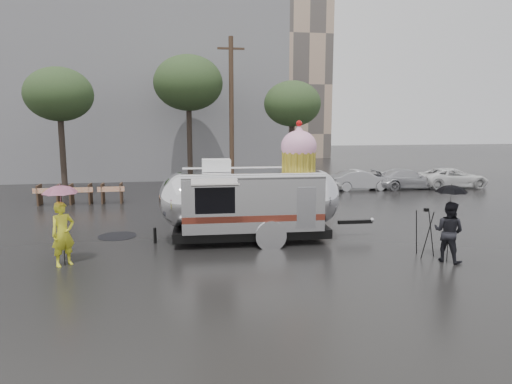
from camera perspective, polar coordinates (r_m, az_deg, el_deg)
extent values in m
plane|color=black|center=(14.22, -6.54, -7.94)|extent=(120.00, 120.00, 0.00)
cylinder|color=black|center=(19.18, 3.45, -3.46)|extent=(3.50, 3.50, 0.01)
cylinder|color=black|center=(19.31, 5.39, -3.40)|extent=(2.20, 2.20, 0.01)
cylinder|color=black|center=(17.20, -16.94, -5.28)|extent=(1.35, 1.35, 0.01)
cube|color=slate|center=(37.82, -14.98, 12.23)|extent=(22.00, 12.00, 13.00)
cylinder|color=#473323|center=(27.78, -3.09, 9.70)|extent=(0.28, 0.28, 9.00)
cube|color=#473323|center=(28.09, -3.15, 17.47)|extent=(1.60, 0.12, 0.12)
cylinder|color=#382D26|center=(27.36, -23.08, 5.72)|extent=(0.32, 0.32, 5.85)
ellipsoid|color=#273C20|center=(27.38, -23.42, 11.16)|extent=(3.64, 3.64, 2.86)
cylinder|color=#382D26|center=(28.61, -8.32, 7.35)|extent=(0.32, 0.32, 6.75)
ellipsoid|color=#273C20|center=(28.69, -8.46, 13.34)|extent=(4.20, 4.20, 3.30)
cylinder|color=#382D26|center=(27.46, 4.50, 5.94)|extent=(0.32, 0.32, 5.40)
ellipsoid|color=#273C20|center=(27.44, 4.56, 10.95)|extent=(3.36, 3.36, 2.64)
cube|color=#473323|center=(24.83, -25.45, -0.32)|extent=(0.08, 0.80, 1.00)
cube|color=#473323|center=(24.59, -23.43, -0.27)|extent=(0.08, 0.80, 1.00)
cube|color=#E5590C|center=(24.31, -24.71, 0.15)|extent=(1.30, 0.04, 0.25)
cube|color=#473323|center=(24.46, -22.07, -0.23)|extent=(0.08, 0.80, 1.00)
cube|color=#473323|center=(24.28, -19.99, -0.18)|extent=(0.08, 0.80, 1.00)
cube|color=#E5590C|center=(23.96, -21.24, 0.24)|extent=(1.30, 0.04, 0.25)
cube|color=#473323|center=(24.17, -18.60, -0.14)|extent=(0.08, 0.80, 1.00)
cube|color=#473323|center=(24.05, -16.48, -0.09)|extent=(0.08, 0.80, 1.00)
cube|color=#E5590C|center=(23.70, -17.69, 0.34)|extent=(1.30, 0.04, 0.25)
imported|color=silver|center=(26.94, 7.03, 1.57)|extent=(4.00, 1.80, 1.40)
imported|color=#B2B2B7|center=(27.94, 12.94, 1.67)|extent=(4.00, 1.80, 1.40)
imported|color=#B2B2B7|center=(29.22, 18.39, 1.79)|extent=(4.20, 1.80, 1.44)
imported|color=silver|center=(30.73, 23.34, 1.90)|extent=(4.40, 1.90, 1.50)
cube|color=silver|center=(15.67, -0.72, -0.78)|extent=(4.70, 2.57, 1.89)
ellipsoid|color=silver|center=(16.11, 7.47, -0.59)|extent=(1.66, 2.47, 1.89)
ellipsoid|color=silver|center=(15.56, -9.20, -0.96)|extent=(1.66, 2.47, 1.89)
cube|color=black|center=(15.89, -0.71, -4.70)|extent=(5.32, 2.28, 0.32)
cylinder|color=black|center=(14.92, 1.80, -5.60)|extent=(0.74, 0.26, 0.74)
cylinder|color=black|center=(17.00, 0.61, -3.80)|extent=(0.74, 0.26, 0.74)
cylinder|color=silver|center=(14.77, 1.90, -5.55)|extent=(1.01, 0.14, 1.01)
cube|color=black|center=(16.72, 12.28, -3.66)|extent=(1.26, 0.17, 0.13)
sphere|color=silver|center=(16.94, 14.30, -3.40)|extent=(0.17, 0.17, 0.17)
cylinder|color=black|center=(15.87, -12.52, -5.33)|extent=(0.11, 0.11, 0.53)
cube|color=#5B2116|center=(14.59, -0.15, -3.40)|extent=(4.62, 0.19, 0.21)
cube|color=#5B2116|center=(16.93, -1.21, -1.68)|extent=(4.62, 0.19, 0.21)
cube|color=black|center=(14.34, -5.14, -1.08)|extent=(1.26, 0.07, 0.84)
cube|color=#BAB5AE|center=(14.01, -5.12, 0.86)|extent=(1.49, 0.57, 0.15)
cube|color=silver|center=(14.82, 6.32, -2.01)|extent=(0.63, 0.05, 1.37)
cube|color=white|center=(15.42, -5.00, 3.36)|extent=(0.97, 0.71, 0.40)
cylinder|color=gold|center=(15.80, 5.35, 3.87)|extent=(1.13, 1.13, 0.63)
ellipsoid|color=#FBB1D6|center=(15.76, 5.37, 5.70)|extent=(1.26, 1.26, 1.09)
cone|color=#FBB1D6|center=(15.74, 5.40, 7.68)|extent=(0.54, 0.54, 0.42)
sphere|color=red|center=(15.74, 5.41, 8.53)|extent=(0.22, 0.22, 0.21)
imported|color=yellow|center=(14.10, -22.99, -4.85)|extent=(0.80, 0.77, 1.85)
imported|color=pink|center=(13.90, -23.24, -0.73)|extent=(1.18, 1.18, 0.81)
cylinder|color=black|center=(14.12, -22.96, -5.25)|extent=(0.02, 0.02, 1.65)
imported|color=black|center=(14.51, 22.94, -4.59)|extent=(0.91, 0.97, 1.79)
imported|color=black|center=(14.32, 23.19, -0.56)|extent=(1.11, 1.11, 0.76)
cylinder|color=black|center=(14.53, 22.92, -4.86)|extent=(0.02, 0.02, 1.65)
cylinder|color=black|center=(15.03, 21.04, -4.74)|extent=(0.11, 0.32, 1.44)
cylinder|color=black|center=(14.91, 19.42, -4.76)|extent=(0.24, 0.25, 1.44)
cylinder|color=black|center=(14.62, 20.64, -5.10)|extent=(0.33, 0.10, 1.44)
cube|color=black|center=(14.70, 20.52, -2.09)|extent=(0.15, 0.13, 0.10)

